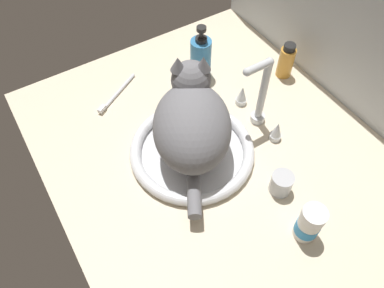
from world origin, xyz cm
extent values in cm
cube|color=beige|center=(0.00, 0.00, 1.50)|extent=(100.94, 82.43, 3.00)
cube|color=#B2B7BC|center=(0.00, 42.41, 20.35)|extent=(100.94, 2.40, 40.69)
torus|color=white|center=(-2.97, -5.20, 4.46)|extent=(32.35, 32.35, 2.92)
cylinder|color=white|center=(-2.97, -5.20, 3.30)|extent=(27.97, 27.97, 0.60)
cylinder|color=silver|center=(-2.97, 16.30, 3.98)|extent=(4.00, 4.00, 1.96)
cylinder|color=silver|center=(-2.97, 16.30, 14.51)|extent=(2.00, 2.00, 19.12)
sphere|color=silver|center=(-2.97, 16.30, 24.07)|extent=(2.20, 2.20, 2.20)
cylinder|color=silver|center=(-2.97, 13.01, 24.07)|extent=(2.00, 6.58, 2.00)
sphere|color=silver|center=(-2.97, 9.72, 24.07)|extent=(2.10, 2.10, 2.10)
cylinder|color=silver|center=(-10.64, 16.30, 3.80)|extent=(3.20, 3.20, 1.60)
cone|color=silver|center=(-10.64, 16.30, 6.95)|extent=(2.88, 2.88, 4.69)
cylinder|color=silver|center=(4.71, 16.30, 3.80)|extent=(3.20, 3.20, 1.60)
cone|color=silver|center=(4.71, 16.30, 6.95)|extent=(2.88, 2.88, 4.69)
ellipsoid|color=slate|center=(-2.97, -5.20, 13.90)|extent=(31.50, 29.09, 15.94)
sphere|color=slate|center=(-11.78, -0.08, 19.29)|extent=(9.86, 9.86, 9.86)
cone|color=slate|center=(-13.27, -2.64, 24.59)|extent=(3.75, 3.75, 3.70)
cone|color=slate|center=(-10.30, 2.48, 24.59)|extent=(3.75, 3.75, 3.70)
ellipsoid|color=silver|center=(-14.98, 1.78, 18.30)|extent=(4.64, 5.07, 3.16)
ellipsoid|color=silver|center=(-10.68, -0.72, 13.10)|extent=(11.38, 12.54, 8.77)
cylinder|color=slate|center=(9.72, -12.58, 7.52)|extent=(11.56, 8.55, 3.20)
cylinder|color=#B2B5BA|center=(17.52, 7.12, 5.37)|extent=(5.28, 5.28, 4.74)
cylinder|color=silver|center=(17.52, 7.12, 8.24)|extent=(5.39, 5.39, 1.00)
cylinder|color=gold|center=(-13.52, 34.60, 7.72)|extent=(4.64, 4.64, 9.43)
cylinder|color=black|center=(-13.52, 34.60, 13.33)|extent=(3.48, 3.48, 1.80)
cylinder|color=teal|center=(-27.15, 12.96, 9.21)|extent=(6.19, 6.19, 12.42)
cylinder|color=black|center=(-27.15, 12.96, 16.02)|extent=(3.40, 3.40, 1.20)
cylinder|color=black|center=(-27.15, 12.96, 17.80)|extent=(1.24, 1.24, 2.35)
cylinder|color=black|center=(-27.15, 12.96, 19.57)|extent=(2.78, 2.78, 1.20)
cylinder|color=white|center=(29.25, 4.48, 7.06)|extent=(5.13, 5.13, 8.11)
cylinder|color=#338CD1|center=(29.25, 4.48, 6.41)|extent=(5.29, 5.29, 3.24)
cylinder|color=white|center=(29.25, 4.48, 12.25)|extent=(5.39, 5.39, 2.27)
cylinder|color=silver|center=(-33.40, -11.52, 3.50)|extent=(8.62, 13.55, 1.00)
cube|color=white|center=(-28.85, -19.15, 4.10)|extent=(2.36, 2.85, 1.20)
camera|label=1|loc=(44.57, -34.89, 82.36)|focal=34.70mm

